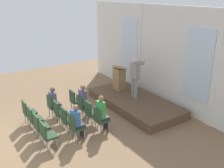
% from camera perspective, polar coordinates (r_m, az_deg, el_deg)
% --- Properties ---
extents(ground_plane, '(16.41, 16.41, 0.00)m').
position_cam_1_polar(ground_plane, '(9.63, -19.49, -11.50)').
color(ground_plane, '#846647').
extents(rear_partition, '(10.56, 0.14, 4.28)m').
position_cam_1_polar(rear_partition, '(11.71, 10.46, 6.26)').
color(rear_partition, silver).
rests_on(rear_partition, ground).
extents(stage_platform, '(4.47, 2.10, 0.36)m').
position_cam_1_polar(stage_platform, '(11.49, 4.90, -4.08)').
color(stage_platform, brown).
rests_on(stage_platform, ground).
extents(speaker, '(0.52, 0.69, 1.78)m').
position_cam_1_polar(speaker, '(11.26, 5.07, 2.04)').
color(speaker, gray).
rests_on(speaker, stage_platform).
extents(mic_stand, '(0.28, 0.28, 1.55)m').
position_cam_1_polar(mic_stand, '(11.99, 4.69, -0.38)').
color(mic_stand, black).
rests_on(mic_stand, stage_platform).
extents(lectern, '(0.60, 0.48, 1.16)m').
position_cam_1_polar(lectern, '(12.27, 1.57, 1.24)').
color(lectern, '#93724C').
rests_on(lectern, stage_platform).
extents(chair_r0_c0, '(0.46, 0.44, 0.94)m').
position_cam_1_polar(chair_r0_c0, '(11.00, -8.14, -3.34)').
color(chair_r0_c0, '#99999E').
rests_on(chair_r0_c0, ground).
extents(chair_r0_c1, '(0.46, 0.44, 0.94)m').
position_cam_1_polar(chair_r0_c1, '(10.43, -6.50, -4.58)').
color(chair_r0_c1, '#99999E').
rests_on(chair_r0_c1, ground).
extents(audience_r0_c1, '(0.36, 0.39, 1.38)m').
position_cam_1_polar(audience_r0_c1, '(10.38, -6.16, -3.35)').
color(audience_r0_c1, '#2D2D33').
rests_on(audience_r0_c1, ground).
extents(chair_r0_c2, '(0.46, 0.44, 0.94)m').
position_cam_1_polar(chair_r0_c2, '(9.89, -4.67, -5.95)').
color(chair_r0_c2, '#99999E').
rests_on(chair_r0_c2, ground).
extents(chair_r0_c3, '(0.46, 0.44, 0.94)m').
position_cam_1_polar(chair_r0_c3, '(9.36, -2.61, -7.47)').
color(chair_r0_c3, '#99999E').
rests_on(chair_r0_c3, ground).
extents(audience_r0_c3, '(0.36, 0.39, 1.38)m').
position_cam_1_polar(audience_r0_c3, '(9.29, -2.22, -6.09)').
color(audience_r0_c3, '#2D2D33').
rests_on(audience_r0_c3, ground).
extents(chair_r1_c0, '(0.46, 0.44, 0.94)m').
position_cam_1_polar(chair_r1_c0, '(10.65, -12.90, -4.45)').
color(chair_r1_c0, '#99999E').
rests_on(chair_r1_c0, ground).
extents(audience_r1_c0, '(0.36, 0.39, 1.27)m').
position_cam_1_polar(audience_r1_c0, '(10.61, -12.55, -3.49)').
color(audience_r1_c0, '#2D2D33').
rests_on(audience_r1_c0, ground).
extents(chair_r1_c1, '(0.46, 0.44, 0.94)m').
position_cam_1_polar(chair_r1_c1, '(10.07, -11.48, -5.80)').
color(chair_r1_c1, '#99999E').
rests_on(chair_r1_c1, ground).
extents(chair_r1_c2, '(0.46, 0.44, 0.94)m').
position_cam_1_polar(chair_r1_c2, '(9.51, -9.88, -7.31)').
color(chair_r1_c2, '#99999E').
rests_on(chair_r1_c2, ground).
extents(chair_r1_c3, '(0.46, 0.44, 0.94)m').
position_cam_1_polar(chair_r1_c3, '(8.96, -8.06, -9.00)').
color(chair_r1_c3, '#99999E').
rests_on(chair_r1_c3, ground).
extents(audience_r1_c3, '(0.36, 0.39, 1.29)m').
position_cam_1_polar(audience_r1_c3, '(8.90, -7.63, -7.83)').
color(audience_r1_c3, '#2D2D33').
rests_on(audience_r1_c3, ground).
extents(chair_r2_c0, '(0.46, 0.44, 0.94)m').
position_cam_1_polar(chair_r2_c0, '(10.39, -17.95, -5.58)').
color(chair_r2_c0, '#99999E').
rests_on(chair_r2_c0, ground).
extents(chair_r2_c1, '(0.46, 0.44, 0.94)m').
position_cam_1_polar(chair_r2_c1, '(9.80, -16.81, -7.05)').
color(chair_r2_c1, '#99999E').
rests_on(chair_r2_c1, ground).
extents(chair_r2_c2, '(0.46, 0.44, 0.94)m').
position_cam_1_polar(chair_r2_c2, '(9.21, -15.50, -8.70)').
color(chair_r2_c2, '#99999E').
rests_on(chair_r2_c2, ground).
extents(chair_r2_c3, '(0.46, 0.44, 0.94)m').
position_cam_1_polar(chair_r2_c3, '(8.64, -14.01, -10.57)').
color(chair_r2_c3, '#99999E').
rests_on(chair_r2_c3, ground).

